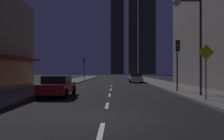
% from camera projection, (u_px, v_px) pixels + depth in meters
% --- Properties ---
extents(ground_plane, '(78.00, 136.00, 0.10)m').
position_uv_depth(ground_plane, '(113.00, 82.00, 40.86)').
color(ground_plane, black).
extents(sidewalk_right, '(4.00, 76.00, 0.15)m').
position_uv_depth(sidewalk_right, '(153.00, 81.00, 40.76)').
color(sidewalk_right, '#605E59').
rests_on(sidewalk_right, ground).
extents(sidewalk_left, '(4.00, 76.00, 0.15)m').
position_uv_depth(sidewalk_left, '(73.00, 81.00, 40.95)').
color(sidewalk_left, '#605E59').
rests_on(sidewalk_left, ground).
extents(lane_marking_center, '(0.16, 23.00, 0.01)m').
position_uv_depth(lane_marking_center, '(110.00, 95.00, 17.26)').
color(lane_marking_center, silver).
rests_on(lane_marking_center, ground).
extents(skyscraper_distant_tall, '(7.61, 8.55, 54.48)m').
position_uv_depth(skyscraper_distant_tall, '(117.00, 29.00, 140.83)').
color(skyscraper_distant_tall, '#353227').
rests_on(skyscraper_distant_tall, ground).
extents(skyscraper_distant_mid, '(5.44, 8.28, 60.83)m').
position_uv_depth(skyscraper_distant_mid, '(132.00, 25.00, 144.58)').
color(skyscraper_distant_mid, brown).
rests_on(skyscraper_distant_mid, ground).
extents(skyscraper_distant_short, '(8.52, 8.22, 72.40)m').
position_uv_depth(skyscraper_distant_short, '(147.00, 10.00, 132.52)').
color(skyscraper_distant_short, '#3A382C').
rests_on(skyscraper_distant_short, ground).
extents(car_parked_near, '(1.98, 4.24, 1.45)m').
position_uv_depth(car_parked_near, '(57.00, 86.00, 16.27)').
color(car_parked_near, '#B21919').
rests_on(car_parked_near, ground).
extents(car_parked_far, '(1.98, 4.24, 1.45)m').
position_uv_depth(car_parked_far, '(136.00, 78.00, 36.30)').
color(car_parked_far, silver).
rests_on(car_parked_far, ground).
extents(fire_hydrant_far_left, '(0.42, 0.30, 0.65)m').
position_uv_depth(fire_hydrant_far_left, '(62.00, 82.00, 27.59)').
color(fire_hydrant_far_left, gold).
rests_on(fire_hydrant_far_left, sidewalk_left).
extents(traffic_light_near_right, '(0.32, 0.48, 4.20)m').
position_uv_depth(traffic_light_near_right, '(178.00, 54.00, 19.06)').
color(traffic_light_near_right, '#2D2D2D').
rests_on(traffic_light_near_right, sidewalk_right).
extents(traffic_light_far_left, '(0.32, 0.48, 4.20)m').
position_uv_depth(traffic_light_far_left, '(84.00, 64.00, 44.66)').
color(traffic_light_far_left, '#2D2D2D').
rests_on(traffic_light_far_left, sidewalk_left).
extents(street_lamp_right, '(1.96, 0.56, 6.58)m').
position_uv_depth(street_lamp_right, '(188.00, 23.00, 15.83)').
color(street_lamp_right, '#38383D').
rests_on(street_lamp_right, sidewalk_right).
extents(pedestrian_crossing_sign, '(0.91, 0.08, 3.15)m').
position_uv_depth(pedestrian_crossing_sign, '(206.00, 67.00, 13.35)').
color(pedestrian_crossing_sign, slate).
rests_on(pedestrian_crossing_sign, sidewalk_right).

